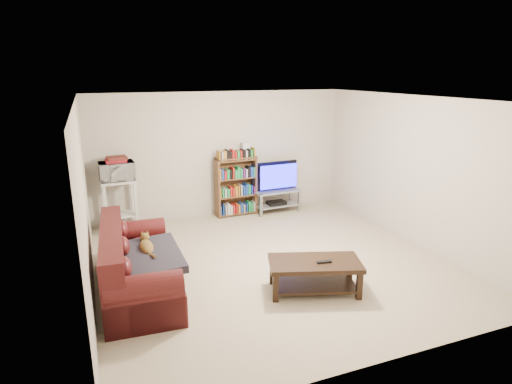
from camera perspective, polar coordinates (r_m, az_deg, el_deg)
name	(u,v)px	position (r m, az deg, el deg)	size (l,w,h in m)	color
floor	(272,262)	(6.49, 2.13, -9.34)	(5.00, 5.00, 0.00)	#C9B695
ceiling	(274,99)	(5.89, 2.37, 12.31)	(5.00, 5.00, 0.00)	white
wall_back	(222,154)	(8.38, -4.59, 5.03)	(5.00, 5.00, 0.00)	beige
wall_front	(383,251)	(4.04, 16.61, -7.57)	(5.00, 5.00, 0.00)	beige
wall_left	(85,204)	(5.61, -21.89, -1.48)	(5.00, 5.00, 0.00)	beige
wall_right	(414,171)	(7.42, 20.28, 2.68)	(5.00, 5.00, 0.00)	beige
sofa	(134,270)	(5.77, -15.99, -9.94)	(1.00, 2.10, 0.88)	#471213
blanket	(148,257)	(5.56, -14.22, -8.42)	(0.79, 1.03, 0.10)	#27242E
cat	(146,247)	(5.71, -14.40, -7.13)	(0.22, 0.56, 0.17)	brown
coffee_table	(315,270)	(5.63, 7.82, -10.30)	(1.29, 0.92, 0.42)	black
remote	(324,262)	(5.54, 9.07, -9.19)	(0.19, 0.05, 0.02)	black
tv_stand	(276,197)	(8.64, 2.75, -0.67)	(0.94, 0.46, 0.46)	#999EA3
television	(277,176)	(8.53, 2.78, 2.09)	(0.98, 0.13, 0.57)	black
dvd_player	(276,203)	(8.68, 2.74, -1.44)	(0.37, 0.26, 0.06)	black
bookshelf	(236,185)	(8.38, -2.68, 0.89)	(0.82, 0.29, 1.17)	brown
shelf_clutter	(240,151)	(8.28, -2.14, 5.47)	(0.60, 0.20, 0.28)	silver
microwave_stand	(119,199)	(7.90, -17.77, -0.84)	(0.61, 0.46, 0.94)	silver
microwave	(117,171)	(7.77, -18.07, 2.67)	(0.58, 0.39, 0.32)	silver
game_boxes	(116,161)	(7.74, -18.19, 4.00)	(0.34, 0.30, 0.05)	maroon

